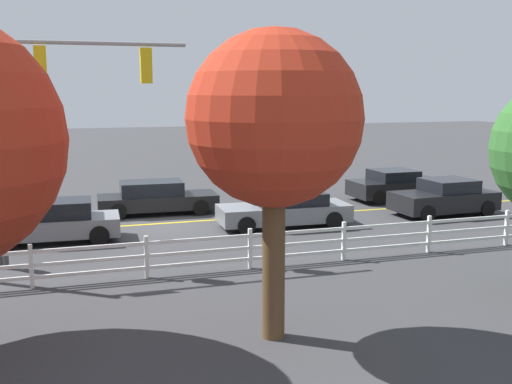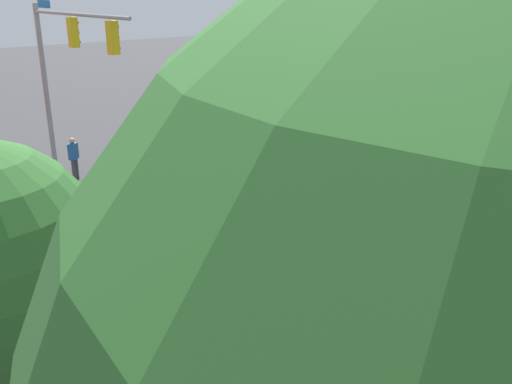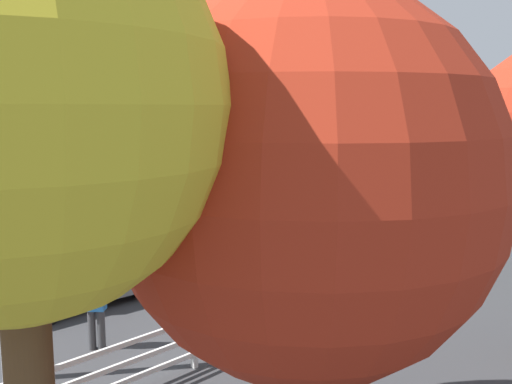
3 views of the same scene
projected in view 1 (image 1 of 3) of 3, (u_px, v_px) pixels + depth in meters
The scene contains 11 objects.
ground_plane at pixel (159, 224), 22.88m from camera, with size 120.00×120.00×0.00m, color #38383A.
lane_center_stripe at pixel (261, 217), 24.07m from camera, with size 28.00×0.16×0.01m, color gold.
signal_assembly at pixel (9, 100), 16.48m from camera, with size 7.26×0.38×6.67m.
car_0 at pixel (285, 210), 22.28m from camera, with size 4.85×1.99×1.28m.
car_1 at pixel (396, 185), 27.73m from camera, with size 4.33×2.15×1.39m.
car_2 at pixel (445, 198), 24.41m from camera, with size 4.25×2.17×1.44m.
car_3 at pixel (156, 198), 24.63m from camera, with size 4.80×2.01×1.33m.
car_4 at pixel (56, 222), 20.06m from camera, with size 4.25×2.00×1.39m.
pedestrian at pixel (2, 236), 17.02m from camera, with size 0.46×0.47×1.69m.
white_rail_fence at pixel (298, 244), 17.50m from camera, with size 26.10×0.10×1.15m.
tree_3 at pixel (274, 121), 11.70m from camera, with size 3.44×3.44×6.16m.
Camera 1 is at (3.29, 22.41, 4.98)m, focal length 42.75 mm.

